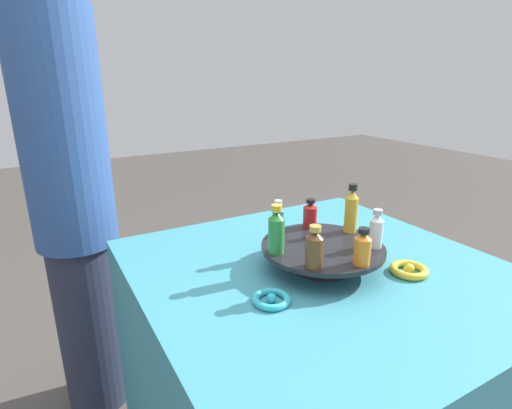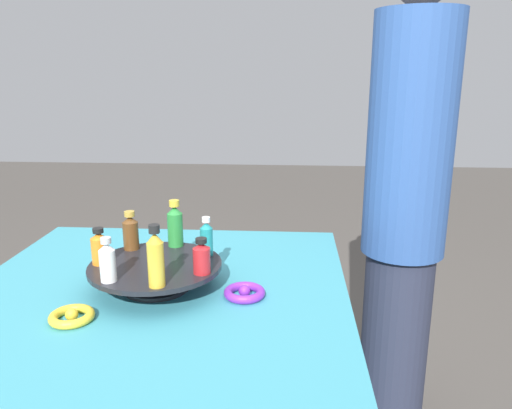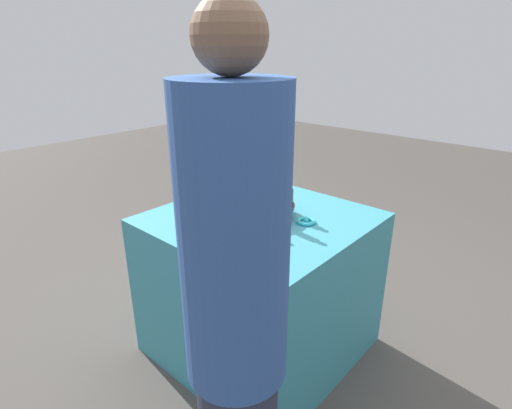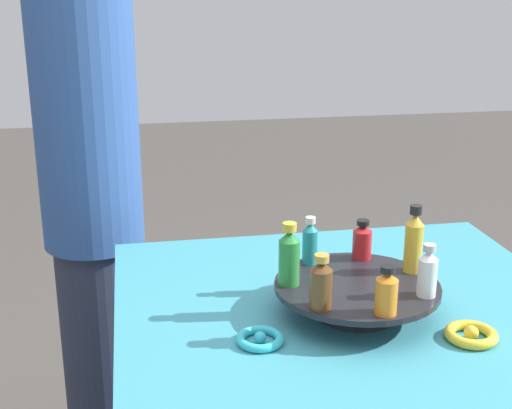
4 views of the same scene
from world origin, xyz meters
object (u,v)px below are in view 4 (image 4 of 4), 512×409
(display_stand, at_px, (357,292))
(ribbon_bow_teal, at_px, (260,339))
(bottle_green, at_px, (289,256))
(person_figure, at_px, (92,195))
(bottle_gold, at_px, (414,241))
(bottle_teal, at_px, (310,242))
(ribbon_bow_purple, at_px, (339,265))
(bottle_red, at_px, (362,241))
(ribbon_bow_gold, at_px, (471,334))
(bottle_brown, at_px, (321,284))
(bottle_clear, at_px, (428,272))
(bottle_orange, at_px, (387,292))

(display_stand, xyz_separation_m, ribbon_bow_teal, (-0.08, 0.21, -0.04))
(bottle_green, distance_m, person_figure, 0.83)
(bottle_green, bearing_deg, bottle_gold, -86.25)
(bottle_gold, xyz_separation_m, ribbon_bow_teal, (-0.12, 0.35, -0.12))
(bottle_teal, bearing_deg, bottle_green, 145.18)
(bottle_green, bearing_deg, display_stand, -99.11)
(bottle_teal, relative_size, bottle_green, 0.81)
(ribbon_bow_purple, distance_m, person_figure, 0.77)
(display_stand, relative_size, bottle_red, 3.80)
(display_stand, distance_m, bottle_teal, 0.15)
(display_stand, relative_size, bottle_gold, 2.31)
(bottle_teal, height_order, bottle_green, bottle_green)
(ribbon_bow_gold, bearing_deg, bottle_brown, 79.80)
(bottle_green, bearing_deg, bottle_red, -60.54)
(bottle_clear, xyz_separation_m, bottle_gold, (0.12, -0.02, 0.02))
(bottle_green, height_order, bottle_brown, bottle_green)
(bottle_orange, height_order, person_figure, person_figure)
(bottle_red, height_order, ribbon_bow_purple, bottle_red)
(bottle_green, xyz_separation_m, person_figure, (0.71, 0.41, -0.07))
(bottle_clear, bearing_deg, display_stand, 55.18)
(bottle_gold, xyz_separation_m, ribbon_bow_purple, (0.19, 0.10, -0.12))
(ribbon_bow_teal, bearing_deg, bottle_teal, -35.68)
(display_stand, distance_m, ribbon_bow_teal, 0.23)
(bottle_clear, bearing_deg, bottle_teal, 42.32)
(bottle_orange, bearing_deg, bottle_red, -9.11)
(ribbon_bow_teal, bearing_deg, ribbon_bow_purple, -38.48)
(bottle_green, relative_size, bottle_orange, 1.39)
(bottle_green, xyz_separation_m, ribbon_bow_gold, (-0.17, -0.32, -0.12))
(bottle_teal, xyz_separation_m, bottle_orange, (-0.26, -0.08, -0.00))
(bottle_clear, relative_size, ribbon_bow_purple, 1.03)
(bottle_brown, xyz_separation_m, ribbon_bow_teal, (0.01, 0.11, -0.11))
(display_stand, relative_size, bottle_green, 2.57)
(bottle_clear, relative_size, ribbon_bow_gold, 1.06)
(bottle_brown, xyz_separation_m, ribbon_bow_purple, (0.32, -0.14, -0.10))
(bottle_green, height_order, ribbon_bow_gold, bottle_green)
(bottle_red, height_order, bottle_brown, bottle_brown)
(bottle_gold, distance_m, ribbon_bow_purple, 0.24)
(display_stand, bearing_deg, bottle_orange, -176.25)
(bottle_red, bearing_deg, display_stand, 158.04)
(ribbon_bow_purple, bearing_deg, bottle_clear, -165.55)
(bottle_green, xyz_separation_m, bottle_brown, (-0.11, -0.03, -0.01))
(display_stand, height_order, bottle_brown, bottle_brown)
(ribbon_bow_purple, xyz_separation_m, person_figure, (0.51, 0.58, 0.05))
(bottle_green, relative_size, bottle_brown, 1.22)
(bottle_orange, distance_m, ribbon_bow_purple, 0.38)
(bottle_brown, distance_m, ribbon_bow_purple, 0.36)
(display_stand, bearing_deg, person_figure, 36.67)
(bottle_red, xyz_separation_m, bottle_teal, (-0.01, 0.12, 0.01))
(bottle_red, relative_size, ribbon_bow_purple, 0.86)
(bottle_orange, bearing_deg, ribbon_bow_purple, -3.92)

